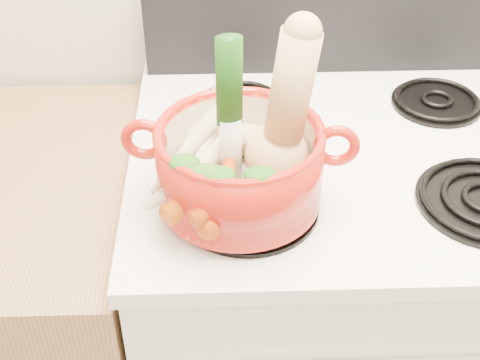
{
  "coord_description": "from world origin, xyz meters",
  "views": [
    {
      "loc": [
        -0.23,
        0.44,
        1.64
      ],
      "look_at": [
        -0.2,
        1.23,
        1.02
      ],
      "focal_mm": 50.0,
      "sensor_mm": 36.0,
      "label": 1
    }
  ],
  "objects_px": {
    "dutch_oven": "(240,165)",
    "squash": "(278,110)",
    "stove_body": "(328,327)",
    "leek": "(230,111)"
  },
  "relations": [
    {
      "from": "dutch_oven",
      "to": "squash",
      "type": "distance_m",
      "value": 0.11
    },
    {
      "from": "stove_body",
      "to": "dutch_oven",
      "type": "xyz_separation_m",
      "value": [
        -0.2,
        -0.15,
        0.57
      ]
    },
    {
      "from": "stove_body",
      "to": "squash",
      "type": "bearing_deg",
      "value": -136.3
    },
    {
      "from": "stove_body",
      "to": "squash",
      "type": "height_order",
      "value": "squash"
    },
    {
      "from": "squash",
      "to": "dutch_oven",
      "type": "bearing_deg",
      "value": 178.09
    },
    {
      "from": "stove_body",
      "to": "leek",
      "type": "relative_size",
      "value": 3.65
    },
    {
      "from": "squash",
      "to": "leek",
      "type": "bearing_deg",
      "value": 165.44
    },
    {
      "from": "stove_body",
      "to": "leek",
      "type": "xyz_separation_m",
      "value": [
        -0.22,
        -0.14,
        0.66
      ]
    },
    {
      "from": "dutch_oven",
      "to": "squash",
      "type": "relative_size",
      "value": 1.0
    },
    {
      "from": "dutch_oven",
      "to": "squash",
      "type": "bearing_deg",
      "value": 17.76
    }
  ]
}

